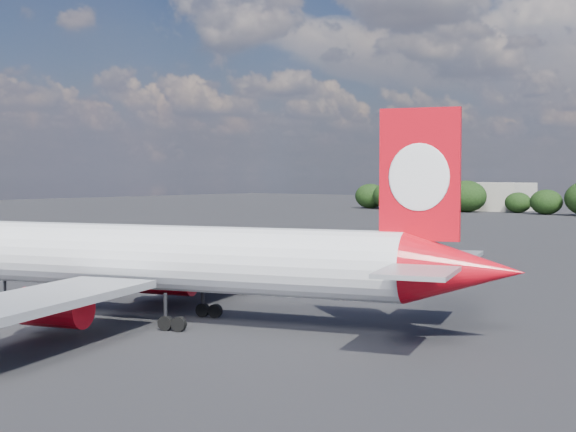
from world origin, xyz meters
The scene contains 3 objects.
ground centered at (0.00, 60.00, 0.00)m, with size 500.00×500.00×0.00m, color black.
qantas_airliner centered at (4.86, 13.84, 4.44)m, with size 43.69×41.94×14.59m.
terminal_building centered at (-65.00, 192.00, 4.00)m, with size 42.00×16.00×8.00m.
Camera 1 is at (45.90, -24.79, 10.48)m, focal length 50.00 mm.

